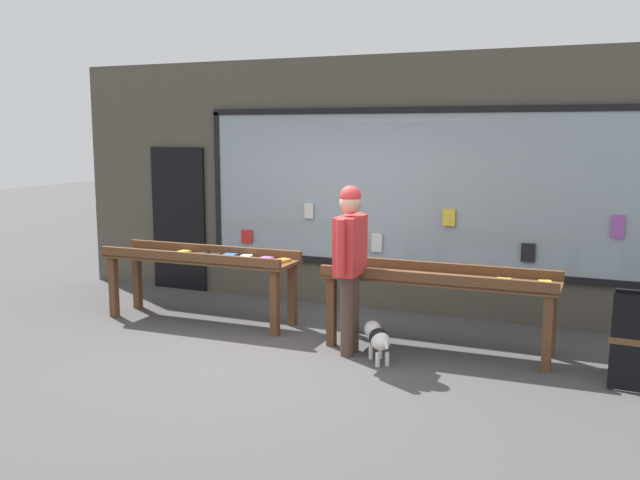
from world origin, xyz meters
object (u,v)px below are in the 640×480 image
object	(u,v)px
display_table_left	(201,263)
display_table_right	(440,285)
small_dog	(378,338)
person_browsing	(350,255)

from	to	relation	value
display_table_left	display_table_right	size ratio (longest dim) A/B	1.00
display_table_right	small_dog	xyz separation A→B (m)	(-0.47, -0.60, -0.48)
display_table_right	display_table_left	bearing A→B (deg)	179.94
display_table_left	display_table_right	world-z (taller)	display_table_left
display_table_left	person_browsing	world-z (taller)	person_browsing
display_table_right	small_dog	bearing A→B (deg)	-128.29
person_browsing	small_dog	distance (m)	0.90
display_table_left	small_dog	xyz separation A→B (m)	(2.53, -0.60, -0.48)
display_table_left	person_browsing	xyz separation A→B (m)	(2.17, -0.48, 0.33)
person_browsing	small_dog	xyz separation A→B (m)	(0.36, -0.12, -0.81)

